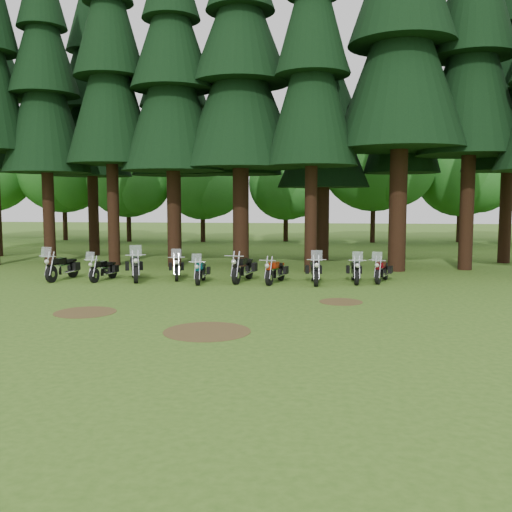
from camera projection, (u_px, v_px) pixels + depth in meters
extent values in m
plane|color=#38601B|center=(200.00, 302.00, 18.29)|extent=(120.00, 120.00, 0.00)
cylinder|color=#321B10|center=(49.00, 209.00, 28.76)|extent=(0.58, 0.58, 5.53)
cone|color=black|center=(45.00, 102.00, 28.23)|extent=(4.32, 4.32, 6.91)
cone|color=black|center=(42.00, 34.00, 27.90)|extent=(3.46, 3.46, 5.83)
cylinder|color=#321B10|center=(113.00, 205.00, 28.06)|extent=(0.58, 0.58, 5.99)
cone|color=black|center=(110.00, 86.00, 27.48)|extent=(4.32, 4.32, 7.49)
cone|color=black|center=(108.00, 10.00, 27.13)|extent=(3.45, 3.45, 6.32)
cylinder|color=#321B10|center=(174.00, 210.00, 27.65)|extent=(0.66, 0.66, 5.57)
cone|color=black|center=(172.00, 97.00, 27.12)|extent=(4.95, 4.95, 6.96)
cone|color=black|center=(171.00, 26.00, 26.79)|extent=(3.96, 3.96, 5.87)
cylinder|color=#321B10|center=(241.00, 208.00, 27.34)|extent=(0.77, 0.77, 5.70)
cone|color=black|center=(240.00, 92.00, 26.79)|extent=(5.81, 5.81, 7.12)
cone|color=black|center=(240.00, 18.00, 26.46)|extent=(4.65, 4.65, 6.01)
cylinder|color=#321B10|center=(311.00, 209.00, 25.58)|extent=(0.55, 0.55, 5.71)
cone|color=black|center=(312.00, 84.00, 25.03)|extent=(4.15, 4.15, 7.14)
cone|color=black|center=(313.00, 4.00, 24.70)|extent=(3.32, 3.32, 6.03)
cylinder|color=#321B10|center=(398.00, 199.00, 25.86)|extent=(0.80, 0.80, 6.62)
cone|color=black|center=(402.00, 55.00, 25.22)|extent=(5.98, 5.98, 8.27)
cylinder|color=#321B10|center=(467.00, 202.00, 26.36)|extent=(0.64, 0.64, 6.35)
cone|color=black|center=(472.00, 67.00, 25.75)|extent=(4.79, 4.79, 7.93)
cylinder|color=#321B10|center=(93.00, 208.00, 33.18)|extent=(0.60, 0.60, 5.53)
cone|color=black|center=(91.00, 115.00, 32.65)|extent=(4.52, 4.52, 6.91)
cone|color=black|center=(89.00, 57.00, 32.32)|extent=(3.62, 3.62, 5.83)
cone|color=black|center=(88.00, 9.00, 32.06)|extent=(2.53, 2.53, 4.61)
cylinder|color=#321B10|center=(176.00, 208.00, 32.72)|extent=(0.65, 0.65, 5.55)
cone|color=black|center=(174.00, 114.00, 32.19)|extent=(4.85, 4.85, 6.94)
cone|color=black|center=(173.00, 54.00, 31.86)|extent=(3.88, 3.88, 5.86)
cone|color=black|center=(173.00, 5.00, 31.60)|extent=(2.72, 2.72, 4.63)
cylinder|color=#321B10|center=(241.00, 209.00, 30.86)|extent=(0.58, 0.58, 5.52)
cone|color=black|center=(241.00, 109.00, 30.33)|extent=(4.35, 4.35, 6.90)
cone|color=black|center=(241.00, 46.00, 30.00)|extent=(3.48, 3.48, 5.83)
cylinder|color=#321B10|center=(323.00, 217.00, 30.74)|extent=(0.66, 0.66, 4.70)
cone|color=black|center=(324.00, 132.00, 30.29)|extent=(4.94, 4.94, 5.87)
cone|color=black|center=(325.00, 78.00, 30.01)|extent=(3.95, 3.95, 4.96)
cone|color=black|center=(325.00, 35.00, 29.79)|extent=(2.77, 2.77, 3.91)
cylinder|color=#321B10|center=(400.00, 209.00, 29.89)|extent=(0.53, 0.53, 5.56)
cone|color=black|center=(403.00, 105.00, 29.35)|extent=(3.94, 3.94, 6.95)
cone|color=black|center=(405.00, 39.00, 29.02)|extent=(3.15, 3.15, 5.87)
cylinder|color=#321B10|center=(506.00, 208.00, 29.25)|extent=(0.61, 0.61, 5.65)
cone|color=black|center=(510.00, 100.00, 28.71)|extent=(4.59, 4.59, 7.06)
cylinder|color=#321B10|center=(65.00, 220.00, 45.56)|extent=(0.36, 0.36, 3.29)
sphere|color=#20661E|center=(63.00, 164.00, 45.12)|extent=(7.69, 7.69, 7.69)
sphere|color=#20661E|center=(75.00, 173.00, 44.19)|extent=(5.49, 5.49, 5.49)
cylinder|color=#321B10|center=(129.00, 223.00, 43.99)|extent=(0.36, 0.36, 2.80)
sphere|color=#20661E|center=(128.00, 175.00, 43.62)|extent=(6.53, 6.53, 6.53)
sphere|color=#20661E|center=(139.00, 183.00, 42.82)|extent=(4.67, 4.67, 4.67)
cylinder|color=#321B10|center=(203.00, 225.00, 43.73)|extent=(0.36, 0.36, 2.55)
sphere|color=#20661E|center=(203.00, 181.00, 43.39)|extent=(5.95, 5.95, 5.95)
sphere|color=#20661E|center=(214.00, 188.00, 42.67)|extent=(4.25, 4.25, 4.25)
cylinder|color=#321B10|center=(286.00, 225.00, 44.25)|extent=(0.36, 0.36, 2.47)
sphere|color=#20661E|center=(286.00, 183.00, 43.92)|extent=(5.76, 5.76, 5.76)
sphere|color=#20661E|center=(298.00, 190.00, 43.22)|extent=(4.12, 4.12, 4.12)
cylinder|color=#321B10|center=(373.00, 219.00, 42.97)|extent=(0.36, 0.36, 3.52)
sphere|color=#20661E|center=(374.00, 156.00, 42.50)|extent=(8.21, 8.21, 8.21)
sphere|color=#20661E|center=(395.00, 167.00, 41.50)|extent=(5.87, 5.87, 5.87)
cylinder|color=#321B10|center=(459.00, 223.00, 43.54)|extent=(0.36, 0.36, 2.94)
sphere|color=#20661E|center=(461.00, 171.00, 43.15)|extent=(6.86, 6.86, 6.86)
sphere|color=#20661E|center=(479.00, 180.00, 42.32)|extent=(4.90, 4.90, 4.90)
cylinder|color=#4C3D1E|center=(85.00, 312.00, 16.63)|extent=(1.80, 1.80, 0.01)
cylinder|color=#4C3D1E|center=(341.00, 302.00, 18.31)|extent=(1.40, 1.40, 0.01)
cylinder|color=#4C3D1E|center=(207.00, 331.00, 14.23)|extent=(2.20, 2.20, 0.01)
cylinder|color=black|center=(51.00, 274.00, 22.52)|extent=(0.23, 0.68, 0.67)
cylinder|color=black|center=(73.00, 269.00, 24.04)|extent=(0.23, 0.68, 0.67)
cube|color=silver|center=(63.00, 269.00, 23.32)|extent=(0.37, 0.74, 0.34)
cube|color=black|center=(60.00, 261.00, 23.06)|extent=(0.37, 0.59, 0.24)
cube|color=black|center=(66.00, 261.00, 23.51)|extent=(0.37, 0.59, 0.12)
cube|color=silver|center=(46.00, 252.00, 22.13)|extent=(0.44, 0.18, 0.40)
cylinder|color=black|center=(94.00, 275.00, 22.45)|extent=(0.22, 0.60, 0.58)
cylinder|color=black|center=(112.00, 271.00, 23.76)|extent=(0.22, 0.60, 0.58)
cube|color=silver|center=(104.00, 271.00, 23.14)|extent=(0.35, 0.65, 0.30)
cube|color=black|center=(101.00, 264.00, 22.91)|extent=(0.35, 0.53, 0.21)
cube|color=black|center=(107.00, 264.00, 23.30)|extent=(0.35, 0.53, 0.11)
cube|color=silver|center=(90.00, 256.00, 22.11)|extent=(0.39, 0.18, 0.35)
cylinder|color=black|center=(136.00, 274.00, 22.33)|extent=(0.39, 0.72, 0.71)
cylinder|color=black|center=(134.00, 269.00, 23.94)|extent=(0.39, 0.72, 0.71)
cube|color=silver|center=(135.00, 269.00, 23.17)|extent=(0.55, 0.81, 0.37)
cube|color=#232228|center=(135.00, 260.00, 22.89)|extent=(0.51, 0.67, 0.26)
cube|color=black|center=(134.00, 260.00, 23.38)|extent=(0.51, 0.67, 0.13)
cube|color=silver|center=(136.00, 251.00, 21.92)|extent=(0.47, 0.29, 0.43)
cylinder|color=black|center=(177.00, 274.00, 22.85)|extent=(0.28, 0.64, 0.62)
cylinder|color=black|center=(176.00, 269.00, 24.29)|extent=(0.28, 0.64, 0.62)
cube|color=silver|center=(176.00, 269.00, 23.60)|extent=(0.42, 0.70, 0.32)
cube|color=black|center=(176.00, 262.00, 23.36)|extent=(0.40, 0.57, 0.23)
cube|color=black|center=(176.00, 261.00, 23.79)|extent=(0.40, 0.57, 0.11)
cube|color=silver|center=(176.00, 253.00, 22.48)|extent=(0.41, 0.21, 0.37)
cylinder|color=black|center=(198.00, 278.00, 21.75)|extent=(0.15, 0.59, 0.58)
cylinder|color=black|center=(203.00, 273.00, 23.11)|extent=(0.15, 0.59, 0.58)
cube|color=silver|center=(201.00, 273.00, 22.47)|extent=(0.27, 0.63, 0.30)
cube|color=#08576A|center=(200.00, 266.00, 22.23)|extent=(0.29, 0.50, 0.21)
cube|color=black|center=(202.00, 266.00, 22.64)|extent=(0.29, 0.50, 0.11)
cube|color=silver|center=(197.00, 258.00, 21.41)|extent=(0.37, 0.13, 0.35)
cylinder|color=black|center=(236.00, 275.00, 22.01)|extent=(0.28, 0.72, 0.71)
cylinder|color=black|center=(249.00, 270.00, 23.59)|extent=(0.28, 0.72, 0.71)
cube|color=silver|center=(243.00, 270.00, 22.84)|extent=(0.43, 0.79, 0.36)
cube|color=black|center=(241.00, 261.00, 22.57)|extent=(0.42, 0.64, 0.26)
cube|color=black|center=(245.00, 261.00, 23.04)|extent=(0.42, 0.64, 0.13)
cylinder|color=black|center=(269.00, 278.00, 21.72)|extent=(0.28, 0.63, 0.62)
cylinder|color=black|center=(281.00, 273.00, 23.08)|extent=(0.28, 0.63, 0.62)
cube|color=silver|center=(276.00, 273.00, 22.43)|extent=(0.42, 0.70, 0.32)
cube|color=#A6250A|center=(274.00, 265.00, 22.20)|extent=(0.40, 0.57, 0.23)
cube|color=black|center=(278.00, 265.00, 22.61)|extent=(0.40, 0.57, 0.11)
cylinder|color=black|center=(316.00, 278.00, 21.50)|extent=(0.19, 0.66, 0.66)
cylinder|color=black|center=(313.00, 273.00, 23.03)|extent=(0.19, 0.66, 0.66)
cube|color=silver|center=(314.00, 273.00, 22.30)|extent=(0.33, 0.71, 0.34)
cube|color=black|center=(315.00, 264.00, 22.04)|extent=(0.34, 0.57, 0.24)
cube|color=black|center=(314.00, 264.00, 22.50)|extent=(0.34, 0.57, 0.12)
cube|color=silver|center=(317.00, 255.00, 21.11)|extent=(0.42, 0.15, 0.39)
cylinder|color=black|center=(357.00, 277.00, 21.80)|extent=(0.14, 0.62, 0.62)
cylinder|color=black|center=(354.00, 272.00, 23.24)|extent=(0.14, 0.62, 0.62)
cube|color=silver|center=(355.00, 273.00, 22.56)|extent=(0.27, 0.66, 0.32)
cube|color=black|center=(356.00, 265.00, 22.31)|extent=(0.29, 0.52, 0.22)
cube|color=black|center=(355.00, 264.00, 22.74)|extent=(0.29, 0.52, 0.11)
cube|color=silver|center=(358.00, 256.00, 21.44)|extent=(0.39, 0.12, 0.37)
cylinder|color=black|center=(378.00, 277.00, 22.03)|extent=(0.31, 0.61, 0.60)
cylinder|color=black|center=(385.00, 272.00, 23.32)|extent=(0.31, 0.61, 0.60)
cube|color=silver|center=(382.00, 272.00, 22.71)|extent=(0.44, 0.69, 0.31)
cube|color=#670910|center=(381.00, 265.00, 22.48)|extent=(0.41, 0.56, 0.22)
cube|color=black|center=(383.00, 264.00, 22.87)|extent=(0.41, 0.56, 0.11)
cube|color=silver|center=(377.00, 256.00, 21.70)|extent=(0.40, 0.23, 0.36)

